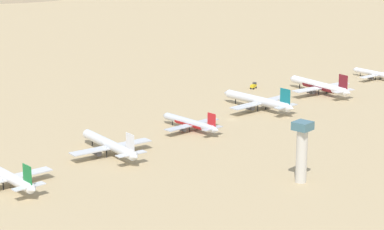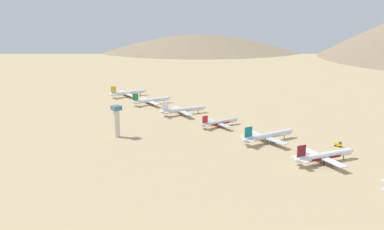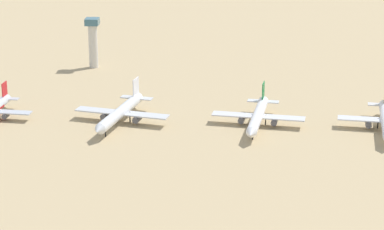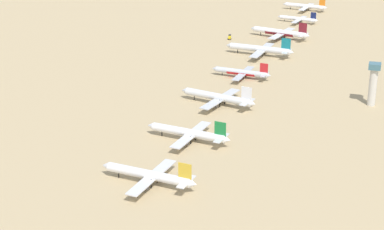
% 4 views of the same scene
% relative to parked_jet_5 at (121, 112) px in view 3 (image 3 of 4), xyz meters
% --- Properties ---
extents(parked_jet_5, '(51.35, 42.17, 14.97)m').
position_rel_parked_jet_5_xyz_m(parked_jet_5, '(0.00, 0.00, 0.00)').
color(parked_jet_5, silver).
rests_on(parked_jet_5, ground).
extents(parked_jet_6, '(49.34, 40.30, 14.25)m').
position_rel_parked_jet_5_xyz_m(parked_jet_6, '(0.51, 59.08, -0.24)').
color(parked_jet_6, white).
rests_on(parked_jet_6, ground).
extents(control_tower, '(7.20, 7.20, 26.99)m').
position_rel_parked_jet_5_xyz_m(control_tower, '(-90.04, -27.54, 10.12)').
color(control_tower, beige).
rests_on(control_tower, ground).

